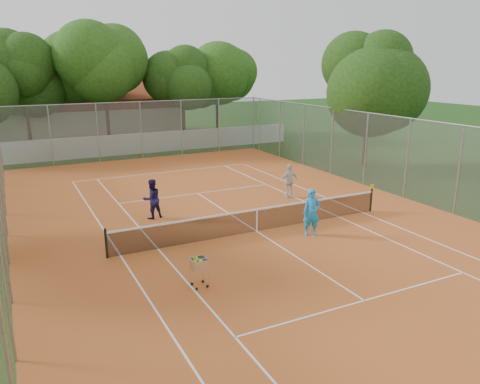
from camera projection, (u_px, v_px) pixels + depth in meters
name	position (u px, v px, depth m)	size (l,w,h in m)	color
ground	(257.00, 232.00, 18.86)	(120.00, 120.00, 0.00)	#14360E
court_pad	(257.00, 232.00, 18.85)	(18.00, 34.00, 0.02)	#BF5D25
court_lines	(257.00, 231.00, 18.85)	(10.98, 23.78, 0.01)	white
tennis_net	(257.00, 220.00, 18.72)	(11.88, 0.10, 0.98)	black
perimeter_fence	(257.00, 184.00, 18.32)	(18.00, 34.00, 4.00)	slate
boundary_wall	(135.00, 144.00, 35.02)	(26.00, 0.30, 1.50)	white
clubhouse	(84.00, 113.00, 42.37)	(16.40, 9.00, 4.40)	beige
tropical_trees	(122.00, 84.00, 36.47)	(29.00, 19.00, 10.00)	#15330C
player_near	(312.00, 212.00, 18.21)	(0.68, 0.45, 1.86)	#198AD8
player_far_left	(152.00, 199.00, 20.25)	(0.85, 0.66, 1.75)	#1A1745
player_far_right	(289.00, 181.00, 23.46)	(0.99, 0.41, 1.69)	silver
ball_hopper	(199.00, 272.00, 14.05)	(0.48, 0.48, 0.99)	silver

